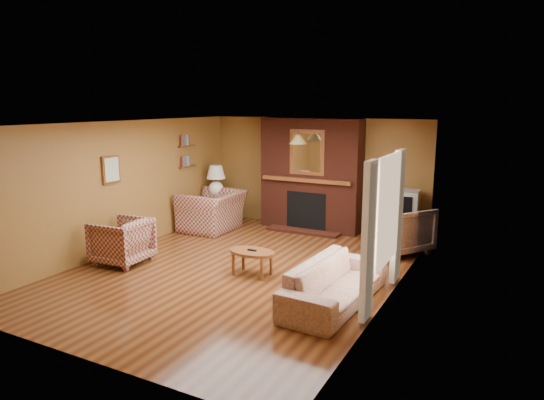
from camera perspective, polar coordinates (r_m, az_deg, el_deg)
The scene contains 20 objects.
floor at distance 8.16m, azimuth -3.86°, elevation -8.09°, with size 6.50×6.50×0.00m, color #451F0E.
ceiling at distance 7.70m, azimuth -4.09°, elevation 8.99°, with size 6.50×6.50×0.00m, color silver.
wall_back at distance 10.71m, azimuth 5.16°, elevation 3.18°, with size 6.50×6.50×0.00m, color brown.
wall_front at distance 5.43m, azimuth -22.28°, elevation -5.69°, with size 6.50×6.50×0.00m, color brown.
wall_left at distance 9.38m, azimuth -17.11°, elevation 1.56°, with size 6.50×6.50×0.00m, color brown.
wall_right at distance 6.90m, azimuth 14.03°, elevation -1.66°, with size 6.50×6.50×0.00m, color brown.
fireplace at distance 10.47m, azimuth 4.60°, elevation 2.90°, with size 2.20×0.82×2.40m.
window_right at distance 6.74m, azimuth 13.20°, elevation -2.58°, with size 0.10×1.85×2.00m.
bookshelf at distance 10.70m, azimuth -9.88°, elevation 5.56°, with size 0.09×0.55×0.71m.
botanical_print at distance 9.10m, azimuth -18.41°, elevation 3.42°, with size 0.05×0.40×0.50m.
pendant_light at distance 9.76m, azimuth 3.09°, elevation 7.14°, with size 0.36×0.36×0.48m.
plaid_loveseat at distance 10.57m, azimuth -7.04°, elevation -1.28°, with size 1.29×1.13×0.84m, color maroon.
plaid_armchair at distance 8.72m, azimuth -17.27°, elevation -4.65°, with size 0.83×0.85×0.78m, color maroon.
floral_sofa at distance 6.78m, azimuth 7.44°, elevation -9.64°, with size 2.04×0.80×0.59m, color #BFB794.
floral_armchair at distance 9.24m, azimuth 14.82°, elevation -3.27°, with size 0.94×0.97×0.88m, color #BFB794.
coffee_table at distance 7.77m, azimuth -2.36°, elevation -6.38°, with size 0.78×0.48×0.42m.
side_table at distance 11.16m, azimuth -6.53°, elevation -1.13°, with size 0.48×0.48×0.63m, color brown.
table_lamp at distance 11.03m, azimuth -6.62°, elevation 2.47°, with size 0.43×0.43×0.70m.
tv_stand at distance 9.87m, azimuth 15.13°, elevation -3.35°, with size 0.51×0.46×0.55m, color black.
crt_tv at distance 9.75m, azimuth 15.28°, elevation -0.35°, with size 0.59×0.59×0.50m.
Camera 1 is at (4.04, -6.55, 2.71)m, focal length 32.00 mm.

